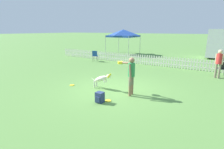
% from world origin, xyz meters
% --- Properties ---
extents(ground_plane, '(240.00, 240.00, 0.00)m').
position_xyz_m(ground_plane, '(0.00, 0.00, 0.00)').
color(ground_plane, '#5B8C42').
extents(handler_person, '(0.93, 0.65, 1.59)m').
position_xyz_m(handler_person, '(0.82, -0.28, 1.00)').
color(handler_person, '#8C664C').
rests_on(handler_person, ground_plane).
extents(leaping_dog, '(1.17, 0.25, 0.79)m').
position_xyz_m(leaping_dog, '(-0.64, -0.28, 0.48)').
color(leaping_dog, beige).
rests_on(leaping_dog, ground_plane).
extents(frisbee_near_handler, '(0.23, 0.23, 0.02)m').
position_xyz_m(frisbee_near_handler, '(-2.16, -0.66, 0.01)').
color(frisbee_near_handler, yellow).
rests_on(frisbee_near_handler, ground_plane).
extents(frisbee_near_dog, '(0.23, 0.23, 0.02)m').
position_xyz_m(frisbee_near_dog, '(0.41, -1.31, 0.01)').
color(frisbee_near_dog, yellow).
rests_on(frisbee_near_dog, ground_plane).
extents(backpack_on_grass, '(0.28, 0.29, 0.39)m').
position_xyz_m(backpack_on_grass, '(0.21, -1.58, 0.20)').
color(backpack_on_grass, navy).
rests_on(backpack_on_grass, ground_plane).
extents(picket_fence, '(20.08, 0.04, 0.75)m').
position_xyz_m(picket_fence, '(-0.00, 6.24, 0.38)').
color(picket_fence, silver).
rests_on(picket_fence, ground_plane).
extents(folding_chair_blue_left, '(0.61, 0.63, 0.89)m').
position_xyz_m(folding_chair_blue_left, '(4.00, 5.20, 0.54)').
color(folding_chair_blue_left, '#333338').
rests_on(folding_chair_blue_left, ground_plane).
extents(folding_chair_center, '(0.56, 0.57, 0.93)m').
position_xyz_m(folding_chair_center, '(-5.31, 5.22, 0.56)').
color(folding_chair_center, '#333338').
rests_on(folding_chair_center, ground_plane).
extents(canopy_tent_main, '(2.81, 2.81, 2.68)m').
position_xyz_m(canopy_tent_main, '(-5.44, 10.37, 2.27)').
color(canopy_tent_main, '#B2B2B2').
rests_on(canopy_tent_main, ground_plane).
extents(spectator_standing, '(0.40, 0.27, 1.60)m').
position_xyz_m(spectator_standing, '(3.75, 4.71, 0.97)').
color(spectator_standing, '#7A705B').
rests_on(spectator_standing, ground_plane).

